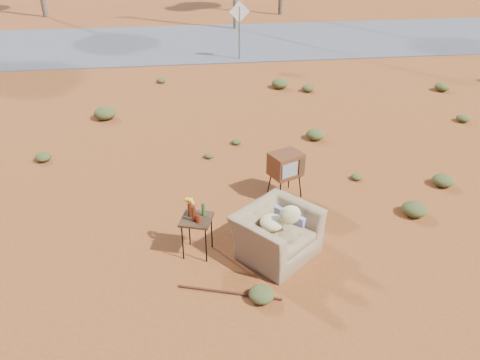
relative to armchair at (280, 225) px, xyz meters
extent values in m
plane|color=brown|center=(-0.63, -0.11, -0.51)|extent=(140.00, 140.00, 0.00)
cube|color=#565659|center=(-0.63, 14.89, -0.49)|extent=(140.00, 7.00, 0.04)
imported|color=olive|center=(-0.07, -0.09, 0.04)|extent=(1.49, 1.43, 1.10)
ellipsoid|color=#D0C67F|center=(-0.15, -0.08, 0.13)|extent=(0.40, 0.40, 0.23)
ellipsoid|color=#D0C67F|center=(0.11, -0.21, 0.34)|extent=(0.35, 0.17, 0.35)
cube|color=#212E98|center=(0.30, 0.38, -0.19)|extent=(0.93, 0.96, 0.64)
cube|color=black|center=(0.46, 1.71, -0.03)|extent=(0.65, 0.59, 0.03)
cylinder|color=black|center=(0.31, 1.43, -0.27)|extent=(0.03, 0.03, 0.48)
cylinder|color=black|center=(0.76, 1.63, -0.27)|extent=(0.03, 0.03, 0.48)
cylinder|color=black|center=(0.16, 1.78, -0.27)|extent=(0.03, 0.03, 0.48)
cylinder|color=black|center=(0.61, 1.98, -0.27)|extent=(0.03, 0.03, 0.48)
cube|color=brown|center=(0.46, 1.71, 0.22)|extent=(0.74, 0.67, 0.47)
cube|color=gray|center=(0.48, 1.45, 0.22)|extent=(0.34, 0.16, 0.29)
cube|color=#472D19|center=(0.75, 1.57, 0.22)|extent=(0.13, 0.07, 0.33)
cube|color=#3B2815|center=(-1.37, 0.10, 0.18)|extent=(0.62, 0.62, 0.04)
cylinder|color=black|center=(-1.62, -0.03, -0.17)|extent=(0.02, 0.02, 0.69)
cylinder|color=black|center=(-1.24, -0.15, -0.17)|extent=(0.02, 0.02, 0.69)
cylinder|color=black|center=(-1.50, 0.34, -0.17)|extent=(0.02, 0.02, 0.69)
cylinder|color=black|center=(-1.12, 0.22, -0.17)|extent=(0.02, 0.02, 0.69)
cylinder|color=#43190B|center=(-1.47, 0.18, 0.32)|extent=(0.07, 0.07, 0.26)
cylinder|color=#43190B|center=(-1.41, 0.03, 0.33)|extent=(0.06, 0.06, 0.28)
cylinder|color=#2C5323|center=(-1.25, 0.16, 0.31)|extent=(0.06, 0.06, 0.24)
cylinder|color=#AC270D|center=(-1.34, -0.01, 0.26)|extent=(0.06, 0.06, 0.13)
cylinder|color=silver|center=(-1.47, 0.28, 0.26)|extent=(0.08, 0.08, 0.14)
ellipsoid|color=yellow|center=(-1.47, 0.28, 0.42)|extent=(0.16, 0.16, 0.12)
cylinder|color=#4B1C14|center=(-0.95, -0.94, -0.49)|extent=(1.54, 0.54, 0.04)
cylinder|color=brown|center=(0.87, 11.89, 0.49)|extent=(0.06, 0.06, 2.00)
cube|color=silver|center=(0.87, 11.89, 1.29)|extent=(0.78, 0.04, 0.78)
ellipsoid|color=#484D21|center=(3.87, 1.69, -0.39)|extent=(0.44, 0.44, 0.24)
ellipsoid|color=#484D21|center=(-3.63, 6.39, -0.35)|extent=(0.60, 0.60, 0.33)
ellipsoid|color=#484D21|center=(6.17, 4.89, -0.41)|extent=(0.36, 0.36, 0.20)
ellipsoid|color=#484D21|center=(2.57, 7.89, -0.40)|extent=(0.40, 0.40, 0.22)
ellipsoid|color=#484D21|center=(-2.13, 9.39, -0.43)|extent=(0.30, 0.30, 0.17)
camera|label=1|loc=(-1.48, -6.21, 4.51)|focal=35.00mm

